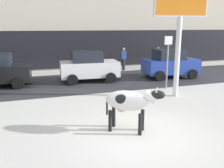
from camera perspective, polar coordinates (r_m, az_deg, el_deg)
The scene contains 9 objects.
ground_plane at distance 7.89m, azimuth 7.00°, elevation -11.72°, with size 120.00×120.00×0.00m, color silver.
road_strip at distance 15.08m, azimuth -5.89°, elevation 0.52°, with size 60.00×5.60×0.01m, color #333338.
cow_holstein at distance 7.79m, azimuth 3.81°, elevation -4.08°, with size 1.78×1.45×1.54m.
billboard at distance 11.97m, azimuth 15.72°, elevation 17.58°, with size 2.52×0.56×5.56m.
car_white_hatchback at distance 15.10m, azimuth -5.41°, elevation 4.11°, with size 3.60×2.11×1.86m.
car_blue_hatchback at distance 16.58m, azimuth 13.36°, elevation 4.64°, with size 3.60×2.11×1.86m.
pedestrian_near_billboard at distance 18.85m, azimuth 2.72°, elevation 5.84°, with size 0.36×0.24×1.73m.
pedestrian_by_cars at distance 20.07m, azimuth 10.54°, elevation 6.09°, with size 0.36×0.24×1.73m.
street_sign at distance 13.41m, azimuth 12.80°, elevation 5.89°, with size 0.44×0.08×2.82m.
Camera 1 is at (-3.12, -6.44, 3.33)m, focal length 39.32 mm.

